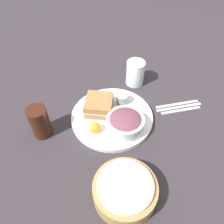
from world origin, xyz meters
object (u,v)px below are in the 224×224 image
(salad_bowl, at_px, (125,122))
(water_glass, at_px, (135,73))
(plate, at_px, (112,117))
(fork, at_px, (177,104))
(spoon, at_px, (181,110))
(drink_glass, at_px, (40,122))
(dressing_cup, at_px, (122,99))
(sandwich, at_px, (99,105))
(bread_basket, at_px, (125,190))
(knife, at_px, (179,107))

(salad_bowl, relative_size, water_glass, 1.23)
(plate, bearing_deg, salad_bowl, 136.45)
(plate, distance_m, fork, 0.28)
(fork, relative_size, spoon, 1.11)
(drink_glass, distance_m, spoon, 0.55)
(dressing_cup, relative_size, fork, 0.26)
(sandwich, bearing_deg, dressing_cup, -145.59)
(salad_bowl, distance_m, water_glass, 0.29)
(dressing_cup, bearing_deg, drink_glass, 34.89)
(water_glass, bearing_deg, sandwich, 60.45)
(drink_glass, bearing_deg, bread_basket, 150.58)
(plate, relative_size, bread_basket, 1.69)
(fork, xyz_separation_m, knife, (-0.01, 0.02, 0.00))
(sandwich, bearing_deg, drink_glass, 35.10)
(water_glass, bearing_deg, plate, 74.17)
(fork, distance_m, spoon, 0.04)
(salad_bowl, distance_m, bread_basket, 0.24)
(salad_bowl, bearing_deg, dressing_cup, -78.42)
(sandwich, distance_m, salad_bowl, 0.13)
(sandwich, relative_size, salad_bowl, 0.81)
(fork, relative_size, knife, 0.95)
(sandwich, distance_m, drink_glass, 0.23)
(fork, bearing_deg, dressing_cup, 169.02)
(salad_bowl, distance_m, spoon, 0.26)
(dressing_cup, relative_size, knife, 0.25)
(bread_basket, bearing_deg, plate, -73.67)
(sandwich, xyz_separation_m, fork, (-0.31, -0.10, -0.04))
(salad_bowl, distance_m, knife, 0.27)
(plate, distance_m, water_glass, 0.25)
(plate, bearing_deg, fork, -154.72)
(drink_glass, xyz_separation_m, spoon, (-0.51, -0.20, -0.06))
(sandwich, height_order, salad_bowl, salad_bowl)
(bread_basket, bearing_deg, water_glass, -87.85)
(plate, xyz_separation_m, water_glass, (-0.07, -0.23, 0.05))
(fork, distance_m, water_glass, 0.23)
(fork, bearing_deg, sandwich, 176.25)
(salad_bowl, height_order, spoon, salad_bowl)
(salad_bowl, xyz_separation_m, spoon, (-0.21, -0.14, -0.05))
(salad_bowl, xyz_separation_m, knife, (-0.21, -0.16, -0.05))
(plate, height_order, knife, plate)
(drink_glass, distance_m, knife, 0.55)
(drink_glass, bearing_deg, sandwich, -144.90)
(salad_bowl, height_order, bread_basket, salad_bowl)
(fork, bearing_deg, plate, -176.37)
(plate, distance_m, bread_basket, 0.31)
(sandwich, xyz_separation_m, drink_glass, (0.19, 0.13, 0.02))
(plate, distance_m, drink_glass, 0.27)
(bread_basket, bearing_deg, sandwich, -65.93)
(dressing_cup, bearing_deg, water_glass, -103.19)
(plate, distance_m, spoon, 0.28)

